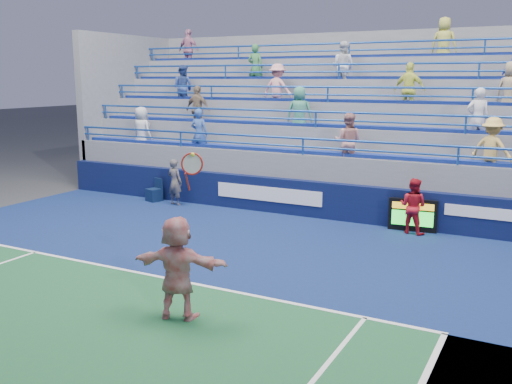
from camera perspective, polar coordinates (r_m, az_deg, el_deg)
The scene contains 8 objects.
ground at distance 12.13m, azimuth -8.21°, elevation -8.77°, with size 120.00×120.00×0.00m, color #333538.
sponsor_wall at distance 17.43m, azimuth 4.38°, elevation -0.59°, with size 18.00×0.32×1.10m.
bleacher_stand at distance 20.74m, azimuth 8.59°, elevation 4.03°, with size 18.00×5.61×6.13m.
serve_speed_board at distance 16.17m, azimuth 15.40°, elevation -2.26°, with size 1.31×0.28×0.90m.
judge_chair at distance 19.75m, azimuth -10.13°, elevation -0.21°, with size 0.55×0.56×0.78m.
tennis_player at distance 10.02m, azimuth -7.84°, elevation -7.50°, with size 1.79×0.94×2.96m.
line_judge at distance 18.96m, azimuth -8.12°, elevation 0.98°, with size 0.56×0.37×1.54m, color #15183A.
ball_girl at distance 15.89m, azimuth 15.42°, elevation -1.37°, with size 0.74×0.58×1.52m, color #B21422.
Camera 1 is at (6.78, -9.16, 4.15)m, focal length 40.00 mm.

